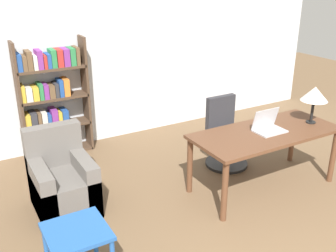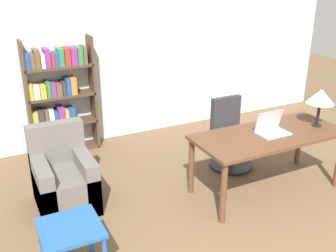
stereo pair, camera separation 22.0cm
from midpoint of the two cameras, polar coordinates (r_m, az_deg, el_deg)
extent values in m
cube|color=silver|center=(6.22, -6.04, 10.29)|extent=(8.00, 0.06, 2.70)
cube|color=brown|center=(4.88, 15.75, -1.27)|extent=(1.85, 0.81, 0.04)
cylinder|color=brown|center=(4.31, 9.52, -9.64)|extent=(0.07, 0.07, 0.72)
cylinder|color=brown|center=(4.80, 4.72, -5.86)|extent=(0.07, 0.07, 0.72)
cylinder|color=brown|center=(5.82, 19.54, -1.97)|extent=(0.07, 0.07, 0.72)
cube|color=#B2B2B7|center=(4.86, 16.27, -1.04)|extent=(0.37, 0.25, 0.02)
cube|color=#B2B2B7|center=(4.88, 15.68, 0.79)|extent=(0.37, 0.07, 0.25)
cube|color=white|center=(4.88, 15.64, 0.83)|extent=(0.33, 0.06, 0.22)
cylinder|color=black|center=(5.30, 21.87, 0.12)|extent=(0.12, 0.12, 0.01)
cylinder|color=black|center=(5.25, 22.09, 1.62)|extent=(0.04, 0.04, 0.28)
cone|color=silver|center=(5.18, 22.45, 4.01)|extent=(0.34, 0.34, 0.18)
cylinder|color=black|center=(5.64, 10.20, -5.57)|extent=(0.59, 0.59, 0.04)
cylinder|color=#262626|center=(5.56, 10.32, -3.89)|extent=(0.06, 0.06, 0.33)
cube|color=#2D2D33|center=(5.47, 10.47, -1.88)|extent=(0.47, 0.47, 0.10)
cube|color=#2D2D33|center=(5.51, 9.49, 1.69)|extent=(0.45, 0.08, 0.50)
cube|color=#2356A3|center=(3.58, -12.26, -14.32)|extent=(0.52, 0.52, 0.04)
cylinder|color=#2356A3|center=(3.88, -16.20, -16.31)|extent=(0.04, 0.04, 0.49)
cylinder|color=#2356A3|center=(3.95, -9.56, -14.88)|extent=(0.04, 0.04, 0.49)
cube|color=#66605B|center=(4.71, -13.34, -8.91)|extent=(0.64, 0.76, 0.45)
cube|color=#66605B|center=(4.76, -14.70, -2.33)|extent=(0.64, 0.16, 0.49)
cube|color=#66605B|center=(4.63, -16.35, -8.56)|extent=(0.16, 0.76, 0.62)
cube|color=#66605B|center=(4.72, -10.57, -7.42)|extent=(0.16, 0.76, 0.62)
cube|color=#4C3828|center=(5.83, -18.69, 3.38)|extent=(0.04, 0.28, 1.71)
cube|color=#4C3828|center=(6.01, -9.79, 4.79)|extent=(0.04, 0.28, 1.71)
cube|color=#4C3828|center=(6.20, -13.47, -3.26)|extent=(0.94, 0.28, 0.04)
cube|color=#2D7F47|center=(6.08, -17.51, -2.95)|extent=(0.05, 0.24, 0.20)
cube|color=#234C99|center=(6.08, -16.85, -2.63)|extent=(0.09, 0.24, 0.25)
cube|color=silver|center=(6.10, -16.18, -2.73)|extent=(0.04, 0.24, 0.20)
cube|color=brown|center=(6.11, -15.69, -2.67)|extent=(0.06, 0.24, 0.19)
cube|color=#333338|center=(6.11, -15.07, -2.35)|extent=(0.08, 0.24, 0.24)
cube|color=#2D7F47|center=(6.13, -14.36, -2.31)|extent=(0.06, 0.24, 0.22)
cube|color=#7F338C|center=(6.15, -13.72, -2.29)|extent=(0.06, 0.24, 0.20)
cube|color=orange|center=(6.15, -13.19, -2.04)|extent=(0.06, 0.24, 0.24)
cube|color=silver|center=(6.16, -12.58, -1.89)|extent=(0.06, 0.24, 0.24)
cube|color=#4C3828|center=(6.03, -13.82, 0.42)|extent=(0.94, 0.28, 0.04)
cube|color=gold|center=(5.92, -17.82, 0.98)|extent=(0.08, 0.24, 0.24)
cube|color=#333338|center=(5.93, -17.01, 1.18)|extent=(0.09, 0.24, 0.25)
cube|color=brown|center=(5.94, -16.29, 1.26)|extent=(0.05, 0.24, 0.24)
cube|color=silver|center=(5.95, -15.65, 1.36)|extent=(0.07, 0.24, 0.24)
cube|color=#234C99|center=(5.97, -15.00, 1.27)|extent=(0.05, 0.24, 0.20)
cube|color=#7F338C|center=(5.98, -14.31, 1.63)|extent=(0.09, 0.24, 0.25)
cube|color=gold|center=(6.00, -13.58, 1.54)|extent=(0.05, 0.24, 0.20)
cube|color=#234C99|center=(6.01, -12.87, 1.71)|extent=(0.08, 0.24, 0.22)
cube|color=#4C3828|center=(5.90, -14.19, 4.28)|extent=(0.94, 0.28, 0.04)
cube|color=gold|center=(5.79, -18.42, 4.88)|extent=(0.06, 0.24, 0.23)
cube|color=silver|center=(5.80, -17.65, 4.83)|extent=(0.08, 0.24, 0.20)
cube|color=gold|center=(5.82, -16.77, 4.94)|extent=(0.08, 0.24, 0.19)
cube|color=#2D7F47|center=(5.83, -16.06, 5.21)|extent=(0.05, 0.24, 0.22)
cube|color=#7F338C|center=(5.84, -15.41, 5.23)|extent=(0.07, 0.24, 0.21)
cube|color=brown|center=(5.86, -14.65, 5.24)|extent=(0.08, 0.24, 0.18)
cube|color=#333338|center=(5.87, -13.99, 5.41)|extent=(0.05, 0.24, 0.20)
cube|color=#234C99|center=(5.88, -13.41, 5.71)|extent=(0.06, 0.24, 0.24)
cube|color=orange|center=(5.89, -12.68, 5.84)|extent=(0.08, 0.24, 0.25)
cube|color=#4C3828|center=(5.79, -14.58, 8.30)|extent=(0.94, 0.28, 0.04)
cube|color=#234C99|center=(5.69, -18.86, 8.98)|extent=(0.07, 0.24, 0.23)
cube|color=brown|center=(5.70, -18.15, 8.95)|extent=(0.06, 0.24, 0.20)
cube|color=brown|center=(5.70, -17.52, 9.32)|extent=(0.07, 0.24, 0.26)
cube|color=silver|center=(5.72, -16.79, 9.11)|extent=(0.05, 0.24, 0.19)
cube|color=#7F338C|center=(5.73, -16.17, 9.50)|extent=(0.07, 0.24, 0.25)
cube|color=#B72D28|center=(5.75, -15.48, 9.24)|extent=(0.04, 0.24, 0.18)
cube|color=#234C99|center=(5.76, -14.97, 9.37)|extent=(0.05, 0.24, 0.19)
cube|color=#2D7F47|center=(5.76, -14.35, 9.71)|extent=(0.07, 0.24, 0.25)
cube|color=#B72D28|center=(5.78, -13.51, 9.81)|extent=(0.08, 0.24, 0.24)
cube|color=#7F338C|center=(5.80, -12.63, 9.92)|extent=(0.08, 0.24, 0.24)
cube|color=#2D7F47|center=(5.82, -11.79, 10.04)|extent=(0.07, 0.24, 0.24)
cube|color=brown|center=(5.84, -11.10, 10.16)|extent=(0.05, 0.24, 0.25)
camera|label=1|loc=(0.11, -88.51, 0.60)|focal=42.00mm
camera|label=2|loc=(0.11, 91.49, -0.60)|focal=42.00mm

